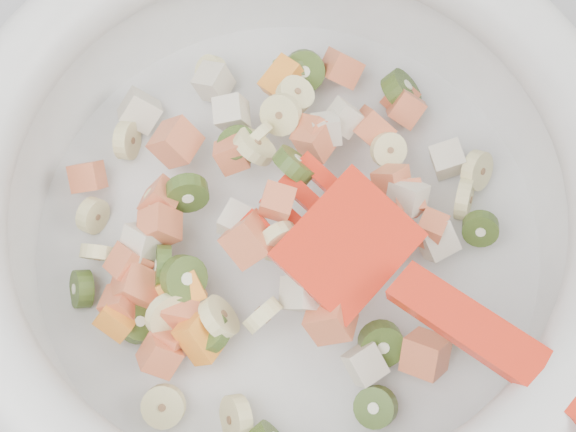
{
  "coord_description": "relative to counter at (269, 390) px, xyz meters",
  "views": [
    {
      "loc": [
        0.03,
        1.24,
        1.42
      ],
      "look_at": [
        0.02,
        1.45,
        0.95
      ],
      "focal_mm": 55.0,
      "sensor_mm": 36.0,
      "label": 1
    }
  ],
  "objects": [
    {
      "name": "mixing_bowl",
      "position": [
        0.02,
        -0.0,
        0.51
      ],
      "size": [
        0.44,
        0.4,
        0.13
      ],
      "color": "silver",
      "rests_on": "counter"
    },
    {
      "name": "counter",
      "position": [
        0.0,
        0.0,
        0.0
      ],
      "size": [
        2.0,
        0.6,
        0.9
      ],
      "primitive_type": "cube",
      "color": "#A4A3A9",
      "rests_on": "ground"
    }
  ]
}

